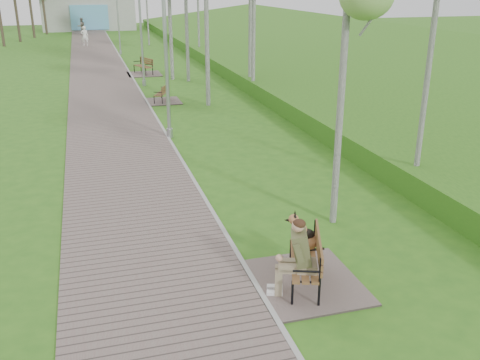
% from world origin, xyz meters
% --- Properties ---
extents(ground, '(120.00, 120.00, 0.00)m').
position_xyz_m(ground, '(0.00, 0.00, 0.00)').
color(ground, '#2F641B').
rests_on(ground, ground).
extents(walkway, '(3.50, 67.00, 0.04)m').
position_xyz_m(walkway, '(-1.75, 21.50, 0.02)').
color(walkway, '#72635C').
rests_on(walkway, ground).
extents(kerb, '(0.10, 67.00, 0.05)m').
position_xyz_m(kerb, '(0.00, 21.50, 0.03)').
color(kerb, '#999993').
rests_on(kerb, ground).
extents(embankment, '(14.00, 70.00, 1.60)m').
position_xyz_m(embankment, '(12.00, 20.00, 0.00)').
color(embankment, '#478421').
rests_on(embankment, ground).
extents(building_north, '(10.00, 5.20, 4.00)m').
position_xyz_m(building_north, '(-1.50, 50.97, 1.99)').
color(building_north, '#9E9E99').
rests_on(building_north, ground).
extents(bench_main, '(1.96, 2.18, 1.71)m').
position_xyz_m(bench_main, '(0.82, -6.57, 0.48)').
color(bench_main, '#72635C').
rests_on(bench_main, ground).
extents(bench_second, '(1.60, 1.77, 0.98)m').
position_xyz_m(bench_second, '(0.69, 10.09, 0.18)').
color(bench_second, '#72635C').
rests_on(bench_second, ground).
extents(bench_third, '(1.95, 2.17, 1.20)m').
position_xyz_m(bench_third, '(0.76, 18.07, 0.22)').
color(bench_third, '#72635C').
rests_on(bench_third, ground).
extents(lamp_post_near, '(0.22, 0.22, 5.80)m').
position_xyz_m(lamp_post_near, '(0.07, 4.00, 2.71)').
color(lamp_post_near, '#9A9DA2').
rests_on(lamp_post_near, ground).
extents(lamp_post_second, '(0.20, 0.20, 5.19)m').
position_xyz_m(lamp_post_second, '(0.37, 14.33, 2.43)').
color(lamp_post_second, '#9A9DA2').
rests_on(lamp_post_second, ground).
extents(lamp_post_third, '(0.19, 0.19, 4.79)m').
position_xyz_m(lamp_post_third, '(0.16, 27.87, 2.24)').
color(lamp_post_third, '#9A9DA2').
rests_on(lamp_post_third, ground).
extents(lamp_post_far, '(0.19, 0.19, 5.03)m').
position_xyz_m(lamp_post_far, '(0.20, 51.48, 2.35)').
color(lamp_post_far, '#9A9DA2').
rests_on(lamp_post_far, ground).
extents(pedestrian_near, '(0.68, 0.51, 1.68)m').
position_xyz_m(pedestrian_near, '(-2.31, 34.27, 0.84)').
color(pedestrian_near, white).
rests_on(pedestrian_near, ground).
extents(pedestrian_far, '(1.01, 0.91, 1.70)m').
position_xyz_m(pedestrian_far, '(-2.45, 44.71, 0.85)').
color(pedestrian_far, gray).
rests_on(pedestrian_far, ground).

